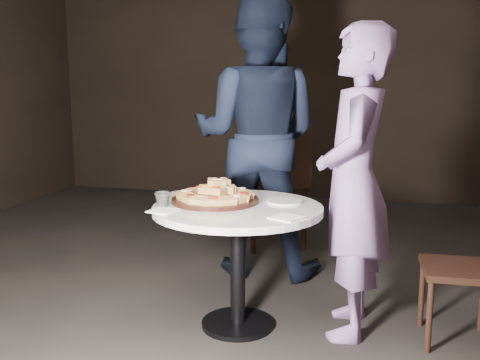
% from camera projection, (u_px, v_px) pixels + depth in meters
% --- Properties ---
extents(floor, '(7.00, 7.00, 0.00)m').
position_uv_depth(floor, '(220.00, 322.00, 2.98)').
color(floor, black).
rests_on(floor, ground).
extents(table, '(1.09, 1.09, 0.68)m').
position_uv_depth(table, '(238.00, 229.00, 2.84)').
color(table, black).
rests_on(table, ground).
extents(serving_board, '(0.49, 0.49, 0.02)m').
position_uv_depth(serving_board, '(215.00, 200.00, 2.91)').
color(serving_board, black).
rests_on(serving_board, table).
extents(focaccia_pile, '(0.42, 0.42, 0.11)m').
position_uv_depth(focaccia_pile, '(216.00, 192.00, 2.90)').
color(focaccia_pile, '#B88747').
rests_on(focaccia_pile, serving_board).
extents(plate_left, '(0.23, 0.23, 0.01)m').
position_uv_depth(plate_left, '(187.00, 195.00, 3.08)').
color(plate_left, white).
rests_on(plate_left, table).
extents(plate_right, '(0.25, 0.25, 0.01)m').
position_uv_depth(plate_right, '(284.00, 201.00, 2.90)').
color(plate_right, white).
rests_on(plate_right, table).
extents(water_glass, '(0.10, 0.10, 0.08)m').
position_uv_depth(water_glass, '(163.00, 200.00, 2.79)').
color(water_glass, silver).
rests_on(water_glass, table).
extents(napkin_near, '(0.15, 0.15, 0.01)m').
position_uv_depth(napkin_near, '(163.00, 211.00, 2.69)').
color(napkin_near, white).
rests_on(napkin_near, table).
extents(napkin_far, '(0.18, 0.18, 0.01)m').
position_uv_depth(napkin_far, '(287.00, 217.00, 2.55)').
color(napkin_far, white).
rests_on(napkin_far, table).
extents(chair_far, '(0.64, 0.65, 1.03)m').
position_uv_depth(chair_far, '(276.00, 176.00, 4.24)').
color(chair_far, black).
rests_on(chair_far, ground).
extents(chair_right, '(0.39, 0.37, 0.77)m').
position_uv_depth(chair_right, '(478.00, 259.00, 2.67)').
color(chair_right, black).
rests_on(chair_right, ground).
extents(diner_navy, '(0.93, 0.73, 1.91)m').
position_uv_depth(diner_navy, '(257.00, 137.00, 3.67)').
color(diner_navy, black).
rests_on(diner_navy, ground).
extents(diner_teal, '(0.41, 0.60, 1.62)m').
position_uv_depth(diner_teal, '(354.00, 183.00, 2.75)').
color(diner_teal, '#8167A1').
rests_on(diner_teal, ground).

